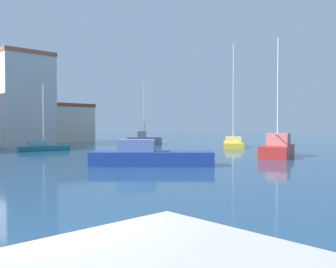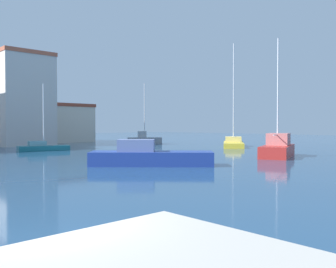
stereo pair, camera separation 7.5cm
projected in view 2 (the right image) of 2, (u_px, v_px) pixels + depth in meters
The scene contains 8 objects.
water at pixel (107, 156), 31.66m from camera, with size 160.00×160.00×0.00m, color navy.
sailboat_red_inner_mooring at pixel (278, 148), 31.09m from camera, with size 6.61×4.37×9.89m.
sailboat_teal_behind_lamppost at pixel (43, 147), 38.05m from camera, with size 5.25×2.40×6.91m.
sailboat_grey_far_left at pixel (144, 139), 51.80m from camera, with size 4.71×3.99×8.50m.
sailboat_yellow_outer_mooring at pixel (233, 143), 45.46m from camera, with size 7.86×6.80×12.59m.
motorboat_blue_distant_east at pixel (149, 157), 24.26m from camera, with size 7.14×7.07×1.71m.
warehouse_block at pixel (19, 100), 48.82m from camera, with size 6.65×8.73×11.99m.
harbor_office at pixel (50, 123), 57.29m from camera, with size 11.37×8.21×5.95m.
Camera 2 is at (-2.91, -6.55, 2.65)m, focal length 39.61 mm.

